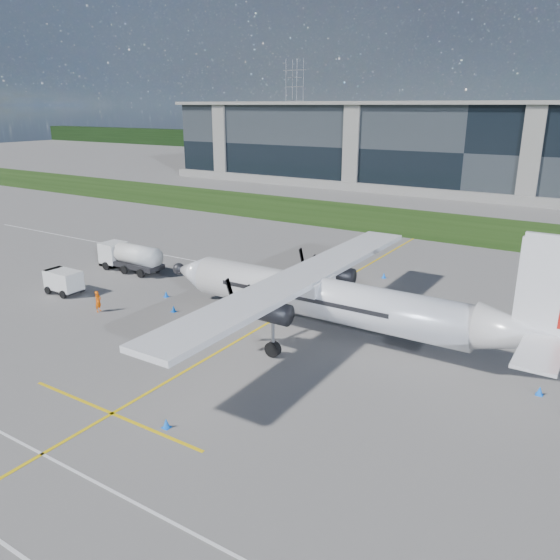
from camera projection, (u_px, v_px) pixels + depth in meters
The scene contains 15 objects.
ground at pixel (392, 234), 66.14m from camera, with size 400.00×400.00×0.00m, color #5A5855.
grass_strip at pixel (414, 222), 72.56m from camera, with size 400.00×18.00×0.04m, color #1A360E.
terminal_building at pixel (479, 149), 96.00m from camera, with size 120.00×20.00×15.00m, color black.
tree_line at pixel (531, 152), 145.59m from camera, with size 400.00×6.00×6.00m, color black.
pylon_west at pixel (294, 105), 190.80m from camera, with size 9.00×4.60×30.00m, color gray, non-canonical shape.
yellow_taxiway_centerline at pixel (281, 316), 40.50m from camera, with size 0.20×70.00×0.01m, color yellow.
turboprop_aircraft at pixel (337, 277), 35.13m from camera, with size 27.98×29.01×8.70m, color white, non-canonical shape.
fuel_tanker_truck at pixel (127, 257), 51.23m from camera, with size 7.04×2.29×2.64m, color silver, non-canonical shape.
baggage_tug at pixel (64, 282), 45.06m from camera, with size 3.24×1.94×1.94m, color silver, non-canonical shape.
ground_crew_person at pixel (98, 300), 41.04m from camera, with size 0.76×0.54×1.87m, color #F25907.
safety_cone_portwing at pixel (166, 423), 26.36m from camera, with size 0.36×0.36×0.50m, color blue.
safety_cone_nose_port at pixel (174, 309), 41.19m from camera, with size 0.36×0.36×0.50m, color blue.
safety_cone_fwd at pixel (166, 294), 44.38m from camera, with size 0.36×0.36×0.50m, color blue.
safety_cone_tail at pixel (540, 391), 29.35m from camera, with size 0.36×0.36×0.50m, color blue.
safety_cone_stbdwing at pixel (384, 275), 49.26m from camera, with size 0.36×0.36×0.50m, color blue.
Camera 1 is at (23.20, -21.89, 14.91)m, focal length 35.00 mm.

